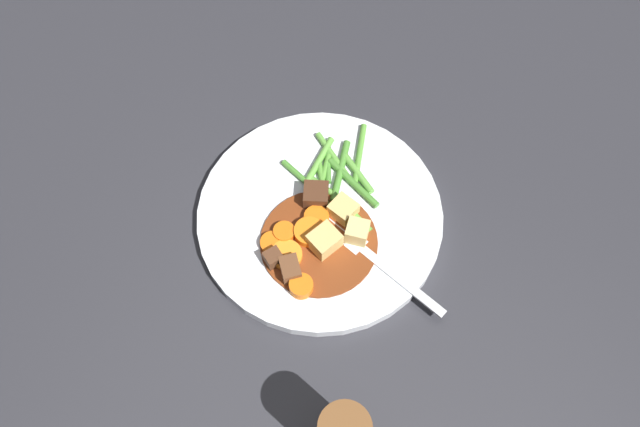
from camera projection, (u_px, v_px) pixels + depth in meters
The scene contains 28 objects.
ground_plane at pixel (320, 219), 0.80m from camera, with size 3.00×3.00×0.00m, color #2D2D33.
dinner_plate at pixel (320, 216), 0.79m from camera, with size 0.28×0.28×0.02m, color white.
stew_sauce at pixel (319, 242), 0.77m from camera, with size 0.13×0.13×0.00m, color brown.
carrot_slice_0 at pixel (314, 217), 0.78m from camera, with size 0.03×0.03×0.01m, color orange.
carrot_slice_1 at pixel (286, 255), 0.76m from camera, with size 0.04×0.04×0.01m, color orange.
carrot_slice_2 at pixel (284, 233), 0.77m from camera, with size 0.02×0.02×0.01m, color orange.
carrot_slice_3 at pixel (301, 286), 0.74m from camera, with size 0.03×0.03×0.01m, color orange.
carrot_slice_4 at pixel (272, 243), 0.77m from camera, with size 0.03×0.03×0.01m, color orange.
carrot_slice_5 at pixel (305, 231), 0.77m from camera, with size 0.03×0.03×0.01m, color orange.
potato_chunk_0 at pixel (343, 210), 0.78m from camera, with size 0.03×0.03×0.02m, color #DBBC6B.
potato_chunk_1 at pixel (357, 232), 0.76m from camera, with size 0.02×0.02×0.03m, color #E5CC7A.
potato_chunk_2 at pixel (324, 241), 0.76m from camera, with size 0.03×0.03×0.02m, color #DBBC6B.
meat_chunk_0 at pixel (316, 195), 0.79m from camera, with size 0.03×0.03×0.02m, color #4C2B19.
meat_chunk_1 at pixel (273, 258), 0.75m from camera, with size 0.02×0.02×0.02m, color #56331E.
meat_chunk_2 at pixel (287, 268), 0.75m from camera, with size 0.03×0.02×0.02m, color brown.
green_bean_0 at pixel (323, 177), 0.81m from camera, with size 0.01×0.01×0.06m, color #599E38.
green_bean_1 at pixel (353, 183), 0.80m from camera, with size 0.01×0.01×0.08m, color #4C8E33.
green_bean_2 at pixel (332, 155), 0.82m from camera, with size 0.01×0.01×0.07m, color #66AD42.
green_bean_3 at pixel (304, 180), 0.80m from camera, with size 0.01×0.01×0.07m, color #4C8E33.
green_bean_4 at pixel (359, 154), 0.82m from camera, with size 0.01×0.01×0.08m, color #599E38.
green_bean_5 at pixel (358, 174), 0.81m from camera, with size 0.01×0.01×0.06m, color #66AD42.
green_bean_6 at pixel (352, 212), 0.79m from camera, with size 0.01×0.01×0.06m, color #66AD42.
green_bean_7 at pixel (328, 163), 0.82m from camera, with size 0.01×0.01×0.06m, color #4C8E33.
green_bean_8 at pixel (338, 170), 0.81m from camera, with size 0.01×0.01×0.08m, color #4C8E33.
green_bean_9 at pixel (323, 185), 0.80m from camera, with size 0.01×0.01×0.06m, color #599E38.
green_bean_10 at pixel (329, 191), 0.80m from camera, with size 0.01×0.01×0.07m, color #66AD42.
green_bean_11 at pixel (319, 161), 0.82m from camera, with size 0.01×0.01×0.07m, color #66AD42.
fork at pixel (377, 261), 0.76m from camera, with size 0.07×0.17×0.00m.
Camera 1 is at (0.33, 0.15, 0.71)m, focal length 38.45 mm.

